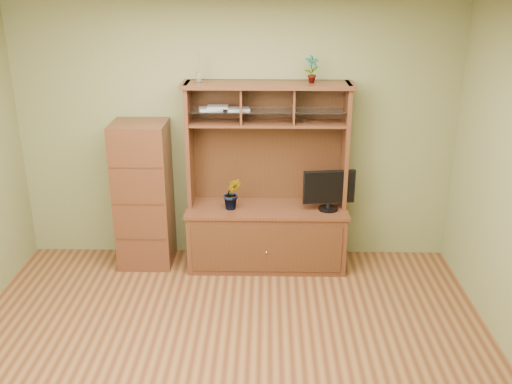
{
  "coord_description": "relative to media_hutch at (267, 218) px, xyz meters",
  "views": [
    {
      "loc": [
        0.32,
        -3.69,
        2.85
      ],
      "look_at": [
        0.22,
        1.2,
        1.0
      ],
      "focal_mm": 40.0,
      "sensor_mm": 36.0,
      "label": 1
    }
  ],
  "objects": [
    {
      "name": "magazines",
      "position": [
        -0.45,
        0.08,
        1.13
      ],
      "size": [
        0.51,
        0.2,
        0.04
      ],
      "color": "#A6A6AA",
      "rests_on": "media_hutch"
    },
    {
      "name": "media_hutch",
      "position": [
        0.0,
        0.0,
        0.0
      ],
      "size": [
        1.66,
        0.61,
        1.9
      ],
      "color": "#412112",
      "rests_on": "room"
    },
    {
      "name": "reed_diffuser",
      "position": [
        -0.66,
        0.08,
        1.49
      ],
      "size": [
        0.06,
        0.06,
        0.28
      ],
      "color": "silver",
      "rests_on": "media_hutch"
    },
    {
      "name": "orchid_plant",
      "position": [
        -0.35,
        -0.08,
        0.29
      ],
      "size": [
        0.19,
        0.15,
        0.33
      ],
      "primitive_type": "imported",
      "rotation": [
        0.0,
        0.0,
        -0.03
      ],
      "color": "#33551D",
      "rests_on": "media_hutch"
    },
    {
      "name": "monitor",
      "position": [
        0.62,
        -0.08,
        0.35
      ],
      "size": [
        0.52,
        0.2,
        0.41
      ],
      "rotation": [
        0.0,
        0.0,
        0.12
      ],
      "color": "black",
      "rests_on": "media_hutch"
    },
    {
      "name": "top_plant",
      "position": [
        0.42,
        0.08,
        1.51
      ],
      "size": [
        0.16,
        0.13,
        0.26
      ],
      "primitive_type": "imported",
      "rotation": [
        0.0,
        0.0,
        0.28
      ],
      "color": "#2E6523",
      "rests_on": "media_hutch"
    },
    {
      "name": "side_cabinet",
      "position": [
        -1.26,
        0.01,
        0.24
      ],
      "size": [
        0.54,
        0.49,
        1.52
      ],
      "color": "#412112",
      "rests_on": "room"
    },
    {
      "name": "room",
      "position": [
        -0.32,
        -1.73,
        0.83
      ],
      "size": [
        4.54,
        4.04,
        2.74
      ],
      "color": "#532B17",
      "rests_on": "ground"
    }
  ]
}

